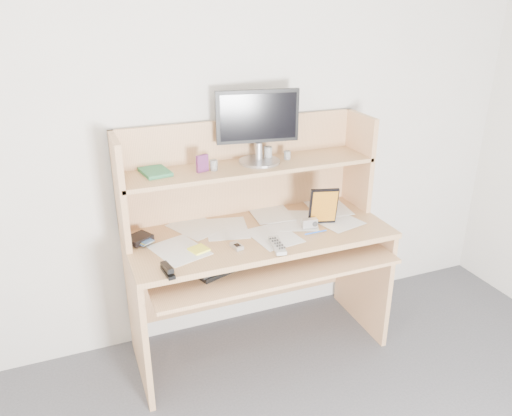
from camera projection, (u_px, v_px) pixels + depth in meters
name	position (u px, v px, depth m)	size (l,w,h in m)	color
back_wall	(238.00, 127.00, 2.75)	(3.60, 0.04, 2.50)	beige
desk	(254.00, 235.00, 2.76)	(1.40, 0.70, 1.30)	tan
paper_clutter	(259.00, 231.00, 2.67)	(1.32, 0.54, 0.01)	silver
keyboard	(234.00, 258.00, 2.57)	(0.52, 0.33, 0.03)	black
tv_remote	(277.00, 245.00, 2.49)	(0.05, 0.19, 0.02)	#ACABA7
flip_phone	(237.00, 245.00, 2.49)	(0.04, 0.08, 0.02)	#B5B5B7
stapler	(168.00, 269.00, 2.25)	(0.03, 0.12, 0.04)	black
wallet	(139.00, 239.00, 2.55)	(0.12, 0.10, 0.03)	black
sticky_note_pad	(199.00, 249.00, 2.47)	(0.08, 0.08, 0.01)	#FBFF43
digital_camera	(310.00, 223.00, 2.70)	(0.08, 0.03, 0.05)	#B4B4B6
game_case	(323.00, 206.00, 2.70)	(0.15, 0.02, 0.22)	black
blue_pen	(316.00, 232.00, 2.64)	(0.01, 0.01, 0.13)	blue
card_box	(202.00, 163.00, 2.55)	(0.06, 0.02, 0.09)	#9A2B14
shelf_book	(155.00, 172.00, 2.54)	(0.13, 0.18, 0.02)	#317C4A
chip_stack_a	(214.00, 165.00, 2.58)	(0.04, 0.04, 0.05)	black
chip_stack_b	(268.00, 154.00, 2.73)	(0.04, 0.04, 0.07)	white
chip_stack_c	(287.00, 155.00, 2.75)	(0.04, 0.04, 0.05)	black
chip_stack_d	(268.00, 153.00, 2.74)	(0.04, 0.04, 0.08)	silver
monitor	(258.00, 124.00, 2.64)	(0.45, 0.22, 0.39)	#A8A8AC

